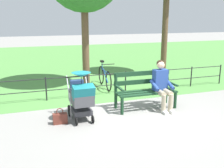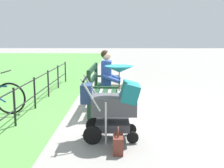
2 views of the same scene
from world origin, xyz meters
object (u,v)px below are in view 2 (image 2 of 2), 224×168
person_on_bench (111,76)px  stroller (114,102)px  handbag (118,143)px  park_bench (100,86)px

person_on_bench → stroller: person_on_bench is taller
person_on_bench → handbag: 2.73m
stroller → park_bench: bearing=-169.7°
park_bench → handbag: (2.29, 0.38, -0.40)m
person_on_bench → stroller: 2.16m
stroller → handbag: (0.51, 0.06, -0.47)m
person_on_bench → stroller: (2.16, 0.10, -0.08)m
park_bench → handbag: bearing=9.5°
park_bench → person_on_bench: person_on_bench is taller
park_bench → stroller: stroller is taller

